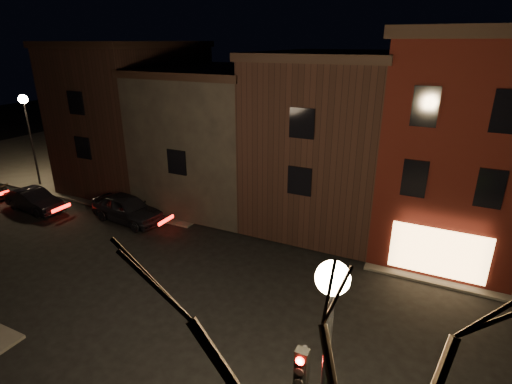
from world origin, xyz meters
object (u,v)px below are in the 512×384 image
Objects in this scene: street_lamp_far at (26,115)px; parked_car_a at (127,208)px; street_lamp_near at (328,332)px; parked_car_b at (34,200)px.

street_lamp_far is 11.30m from parked_car_a.
parked_car_a is at bearing 145.37° from street_lamp_near.
parked_car_a is (10.25, -1.87, -4.37)m from street_lamp_far.
street_lamp_far is 1.37× the size of parked_car_a.
street_lamp_near is 18.69m from parked_car_a.
street_lamp_far is 1.55× the size of parked_car_b.
street_lamp_near is 1.55× the size of parked_car_b.
street_lamp_far is (-25.20, 12.20, 0.00)m from street_lamp_near.
parked_car_a is at bearing -10.36° from street_lamp_far.
street_lamp_near is 28.00m from street_lamp_far.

